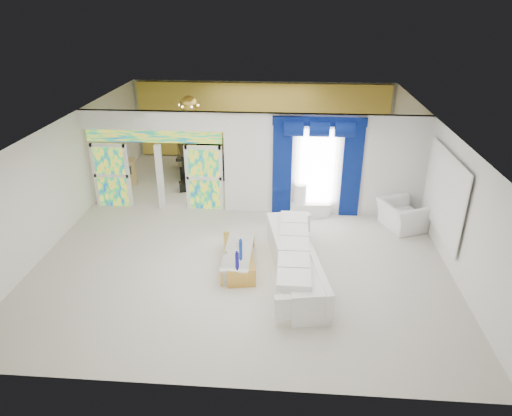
# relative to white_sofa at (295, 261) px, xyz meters

# --- Properties ---
(floor) EXTENTS (12.00, 12.00, 0.00)m
(floor) POSITION_rel_white_sofa_xyz_m (-1.30, 2.47, -0.36)
(floor) COLOR #B7AF9E
(floor) RESTS_ON ground
(dividing_wall) EXTENTS (5.70, 0.18, 3.00)m
(dividing_wall) POSITION_rel_white_sofa_xyz_m (0.85, 3.47, 1.14)
(dividing_wall) COLOR white
(dividing_wall) RESTS_ON ground
(dividing_header) EXTENTS (4.30, 0.18, 0.55)m
(dividing_header) POSITION_rel_white_sofa_xyz_m (-4.15, 3.47, 2.36)
(dividing_header) COLOR white
(dividing_header) RESTS_ON dividing_wall
(stained_panel_left) EXTENTS (0.95, 0.04, 2.00)m
(stained_panel_left) POSITION_rel_white_sofa_xyz_m (-5.57, 3.47, 0.64)
(stained_panel_left) COLOR #994C3F
(stained_panel_left) RESTS_ON ground
(stained_panel_right) EXTENTS (0.95, 0.04, 2.00)m
(stained_panel_right) POSITION_rel_white_sofa_xyz_m (-2.72, 3.47, 0.64)
(stained_panel_right) COLOR #994C3F
(stained_panel_right) RESTS_ON ground
(stained_transom) EXTENTS (4.00, 0.05, 0.35)m
(stained_transom) POSITION_rel_white_sofa_xyz_m (-4.15, 3.47, 1.89)
(stained_transom) COLOR #994C3F
(stained_transom) RESTS_ON dividing_header
(window_pane) EXTENTS (1.00, 0.02, 2.30)m
(window_pane) POSITION_rel_white_sofa_xyz_m (0.60, 3.37, 1.09)
(window_pane) COLOR white
(window_pane) RESTS_ON dividing_wall
(blue_drape_left) EXTENTS (0.55, 0.10, 2.80)m
(blue_drape_left) POSITION_rel_white_sofa_xyz_m (-0.40, 3.34, 1.04)
(blue_drape_left) COLOR #050345
(blue_drape_left) RESTS_ON ground
(blue_drape_right) EXTENTS (0.55, 0.10, 2.80)m
(blue_drape_right) POSITION_rel_white_sofa_xyz_m (1.60, 3.34, 1.04)
(blue_drape_right) COLOR #050345
(blue_drape_right) RESTS_ON ground
(blue_pelmet) EXTENTS (2.60, 0.12, 0.25)m
(blue_pelmet) POSITION_rel_white_sofa_xyz_m (0.60, 3.34, 2.46)
(blue_pelmet) COLOR #050345
(blue_pelmet) RESTS_ON dividing_wall
(wall_mirror) EXTENTS (0.04, 2.70, 1.90)m
(wall_mirror) POSITION_rel_white_sofa_xyz_m (3.64, 1.47, 1.19)
(wall_mirror) COLOR white
(wall_mirror) RESTS_ON ground
(gold_curtains) EXTENTS (9.70, 0.12, 2.90)m
(gold_curtains) POSITION_rel_white_sofa_xyz_m (-1.30, 8.37, 1.14)
(gold_curtains) COLOR gold
(gold_curtains) RESTS_ON ground
(white_sofa) EXTENTS (1.50, 3.88, 0.72)m
(white_sofa) POSITION_rel_white_sofa_xyz_m (0.00, 0.00, 0.00)
(white_sofa) COLOR white
(white_sofa) RESTS_ON ground
(coffee_table) EXTENTS (0.98, 2.01, 0.43)m
(coffee_table) POSITION_rel_white_sofa_xyz_m (-1.35, 0.30, -0.15)
(coffee_table) COLOR gold
(coffee_table) RESTS_ON ground
(console_table) EXTENTS (1.17, 0.44, 0.38)m
(console_table) POSITION_rel_white_sofa_xyz_m (0.45, 3.26, -0.17)
(console_table) COLOR white
(console_table) RESTS_ON ground
(table_lamp) EXTENTS (0.36, 0.36, 0.58)m
(table_lamp) POSITION_rel_white_sofa_xyz_m (0.15, 3.26, 0.31)
(table_lamp) COLOR white
(table_lamp) RESTS_ON console_table
(armchair) EXTENTS (1.42, 1.51, 0.78)m
(armchair) POSITION_rel_white_sofa_xyz_m (2.99, 2.61, 0.03)
(armchair) COLOR white
(armchair) RESTS_ON ground
(grand_piano) EXTENTS (2.05, 2.35, 1.00)m
(grand_piano) POSITION_rel_white_sofa_xyz_m (-3.43, 6.48, 0.14)
(grand_piano) COLOR black
(grand_piano) RESTS_ON ground
(piano_bench) EXTENTS (0.94, 0.59, 0.29)m
(piano_bench) POSITION_rel_white_sofa_xyz_m (-3.43, 4.88, -0.22)
(piano_bench) COLOR black
(piano_bench) RESTS_ON ground
(tv_console) EXTENTS (0.68, 0.64, 0.84)m
(tv_console) POSITION_rel_white_sofa_xyz_m (-5.78, 5.33, 0.06)
(tv_console) COLOR tan
(tv_console) RESTS_ON ground
(chandelier) EXTENTS (0.60, 0.60, 0.60)m
(chandelier) POSITION_rel_white_sofa_xyz_m (-3.60, 5.87, 2.29)
(chandelier) COLOR gold
(chandelier) RESTS_ON ceiling
(decanters) EXTENTS (0.18, 0.87, 0.27)m
(decanters) POSITION_rel_white_sofa_xyz_m (-1.33, 0.17, 0.17)
(decanters) COLOR silver
(decanters) RESTS_ON coffee_table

